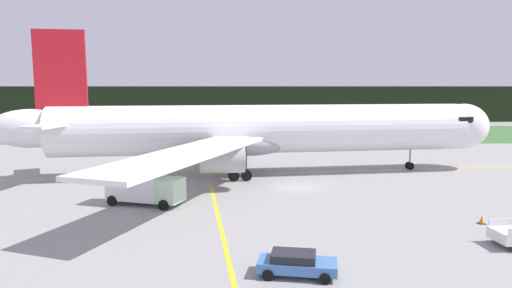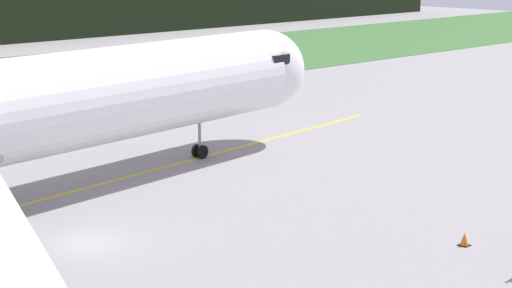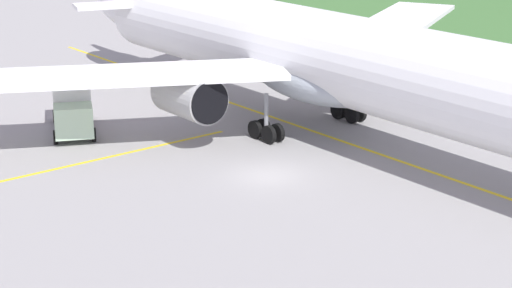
{
  "view_description": "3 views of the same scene",
  "coord_description": "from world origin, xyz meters",
  "px_view_note": "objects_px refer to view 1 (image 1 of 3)",
  "views": [
    {
      "loc": [
        -4.93,
        -45.61,
        10.32
      ],
      "look_at": [
        -3.8,
        7.88,
        3.5
      ],
      "focal_mm": 31.83,
      "sensor_mm": 36.0,
      "label": 1
    },
    {
      "loc": [
        -22.13,
        -34.91,
        13.82
      ],
      "look_at": [
        6.69,
        -4.82,
        4.63
      ],
      "focal_mm": 62.25,
      "sensor_mm": 36.0,
      "label": 2
    },
    {
      "loc": [
        39.22,
        -24.32,
        16.85
      ],
      "look_at": [
        5.7,
        -4.18,
        4.16
      ],
      "focal_mm": 60.23,
      "sensor_mm": 36.0,
      "label": 3
    }
  ],
  "objects_px": {
    "staff_car": "(296,263)",
    "airliner": "(259,130)",
    "catering_truck": "(143,184)",
    "apron_cone": "(482,220)"
  },
  "relations": [
    {
      "from": "staff_car",
      "to": "airliner",
      "type": "bearing_deg",
      "value": 92.31
    },
    {
      "from": "catering_truck",
      "to": "staff_car",
      "type": "relative_size",
      "value": 1.55
    },
    {
      "from": "airliner",
      "to": "staff_car",
      "type": "bearing_deg",
      "value": -87.69
    },
    {
      "from": "staff_car",
      "to": "catering_truck",
      "type": "bearing_deg",
      "value": 127.57
    },
    {
      "from": "staff_car",
      "to": "apron_cone",
      "type": "height_order",
      "value": "staff_car"
    },
    {
      "from": "airliner",
      "to": "catering_truck",
      "type": "bearing_deg",
      "value": -127.18
    },
    {
      "from": "apron_cone",
      "to": "airliner",
      "type": "bearing_deg",
      "value": 128.87
    },
    {
      "from": "catering_truck",
      "to": "apron_cone",
      "type": "height_order",
      "value": "catering_truck"
    },
    {
      "from": "catering_truck",
      "to": "apron_cone",
      "type": "bearing_deg",
      "value": -12.99
    },
    {
      "from": "staff_car",
      "to": "apron_cone",
      "type": "relative_size",
      "value": 7.1
    }
  ]
}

